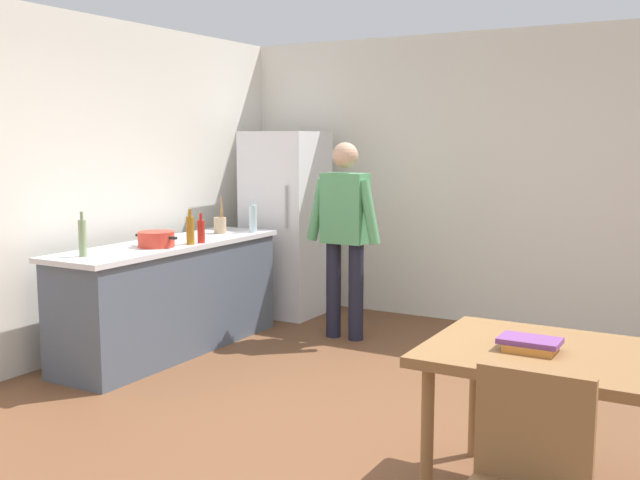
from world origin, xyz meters
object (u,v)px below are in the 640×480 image
(person, at_px, (345,227))
(bottle_sauce_red, at_px, (201,231))
(book_stack, at_px, (530,344))
(bottle_water_clear, at_px, (253,218))
(refrigerator, at_px, (286,224))
(utensil_jar, at_px, (220,224))
(bottle_vinegar_tall, at_px, (83,238))
(cooking_pot, at_px, (156,239))
(dining_table, at_px, (580,370))
(bottle_oil_amber, at_px, (190,230))

(person, bearing_deg, bottle_sauce_red, -130.41)
(bottle_sauce_red, height_order, book_stack, bottle_sauce_red)
(bottle_water_clear, xyz_separation_m, bottle_sauce_red, (0.03, -0.77, -0.03))
(refrigerator, xyz_separation_m, bottle_sauce_red, (0.15, -1.50, 0.10))
(refrigerator, bearing_deg, person, -30.23)
(utensil_jar, relative_size, bottle_vinegar_tall, 1.00)
(book_stack, bearing_deg, person, 134.06)
(utensil_jar, bearing_deg, book_stack, -29.91)
(bottle_vinegar_tall, bearing_deg, cooking_pot, 78.77)
(dining_table, bearing_deg, book_stack, -164.11)
(bottle_oil_amber, bearing_deg, cooking_pot, -121.43)
(dining_table, xyz_separation_m, cooking_pot, (-3.32, 0.86, 0.29))
(bottle_water_clear, bearing_deg, bottle_vinegar_tall, -98.28)
(person, relative_size, bottle_sauce_red, 7.08)
(bottle_oil_amber, distance_m, book_stack, 3.18)
(bottle_oil_amber, xyz_separation_m, book_stack, (2.96, -1.15, -0.23))
(person, height_order, book_stack, person)
(person, bearing_deg, bottle_oil_amber, -127.92)
(dining_table, height_order, bottle_oil_amber, bottle_oil_amber)
(refrigerator, height_order, utensil_jar, refrigerator)
(utensil_jar, xyz_separation_m, bottle_water_clear, (0.21, 0.20, 0.05))
(dining_table, height_order, utensil_jar, utensil_jar)
(bottle_water_clear, relative_size, bottle_sauce_red, 1.25)
(cooking_pot, distance_m, utensil_jar, 0.92)
(bottle_oil_amber, distance_m, bottle_sauce_red, 0.11)
(utensil_jar, bearing_deg, dining_table, -27.52)
(bottle_oil_amber, bearing_deg, utensil_jar, 108.23)
(dining_table, bearing_deg, person, 137.59)
(bottle_vinegar_tall, bearing_deg, refrigerator, 86.76)
(cooking_pot, height_order, utensil_jar, utensil_jar)
(dining_table, bearing_deg, cooking_pot, 165.54)
(dining_table, height_order, bottle_sauce_red, bottle_sauce_red)
(refrigerator, distance_m, bottle_oil_amber, 1.62)
(refrigerator, xyz_separation_m, dining_table, (3.30, -2.70, -0.23))
(person, xyz_separation_m, book_stack, (2.14, -2.21, -0.20))
(refrigerator, bearing_deg, bottle_sauce_red, -84.43)
(bottle_vinegar_tall, distance_m, bottle_sauce_red, 1.01)
(cooking_pot, distance_m, book_stack, 3.24)
(bottle_vinegar_tall, relative_size, bottle_oil_amber, 1.14)
(book_stack, bearing_deg, bottle_oil_amber, 158.73)
(person, distance_m, utensil_jar, 1.11)
(refrigerator, bearing_deg, bottle_oil_amber, -85.47)
(utensil_jar, bearing_deg, bottle_oil_amber, -71.77)
(refrigerator, relative_size, person, 1.06)
(bottle_water_clear, xyz_separation_m, bottle_vinegar_tall, (-0.25, -1.74, 0.01))
(utensil_jar, distance_m, bottle_vinegar_tall, 1.54)
(bottle_sauce_red, bearing_deg, utensil_jar, 113.09)
(bottle_vinegar_tall, distance_m, bottle_oil_amber, 0.90)
(refrigerator, relative_size, cooking_pot, 4.50)
(dining_table, xyz_separation_m, bottle_sauce_red, (-3.15, 1.20, 0.32))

